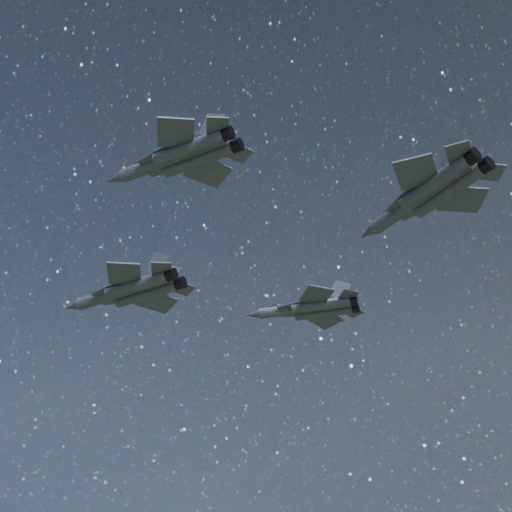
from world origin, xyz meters
The scene contains 4 objects.
jet_lead centered at (-21.54, -3.49, 141.23)m, with size 18.24×12.69×4.58m.
jet_left centered at (-4.99, 11.86, 140.55)m, with size 15.18×10.08×3.86m.
jet_right centered at (-2.32, -17.34, 142.80)m, with size 16.52×11.50×4.15m.
jet_slot centered at (15.77, 2.34, 143.00)m, with size 18.84×12.66×4.76m.
Camera 1 is at (37.06, -60.94, 88.59)m, focal length 55.00 mm.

